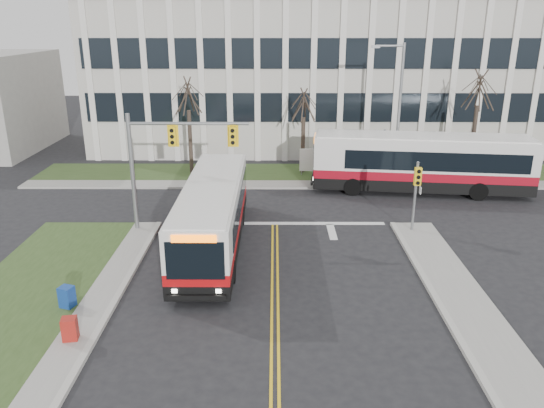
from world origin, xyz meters
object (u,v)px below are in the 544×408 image
at_px(directory_sign, 310,160).
at_px(newspaper_box_blue, 67,298).
at_px(streetlight, 397,106).
at_px(newspaper_box_red, 70,330).
at_px(bus_cross, 421,164).
at_px(bus_main, 213,216).

xyz_separation_m(directory_sign, newspaper_box_blue, (-10.47, -18.43, -0.70)).
bearing_deg(streetlight, newspaper_box_red, -127.89).
height_order(directory_sign, newspaper_box_red, directory_sign).
xyz_separation_m(directory_sign, bus_cross, (6.85, -3.50, 0.64)).
distance_m(streetlight, directory_sign, 6.96).
distance_m(bus_cross, newspaper_box_red, 23.78).
distance_m(streetlight, newspaper_box_red, 24.99).
bearing_deg(directory_sign, bus_cross, -27.06).
bearing_deg(directory_sign, newspaper_box_blue, -119.61).
bearing_deg(bus_cross, streetlight, -142.05).
bearing_deg(newspaper_box_red, bus_cross, 36.56).
xyz_separation_m(streetlight, newspaper_box_blue, (-16.01, -17.13, -4.72)).
bearing_deg(newspaper_box_red, newspaper_box_blue, 102.87).
bearing_deg(newspaper_box_red, bus_main, 54.07).
xyz_separation_m(bus_main, newspaper_box_blue, (-4.98, -6.00, -1.11)).
relative_size(directory_sign, newspaper_box_red, 2.11).
relative_size(directory_sign, newspaper_box_blue, 2.11).
xyz_separation_m(streetlight, newspaper_box_red, (-15.07, -19.37, -4.72)).
distance_m(directory_sign, newspaper_box_blue, 21.21).
bearing_deg(directory_sign, streetlight, -13.23).
height_order(bus_main, newspaper_box_blue, bus_main).
relative_size(streetlight, bus_main, 0.77).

